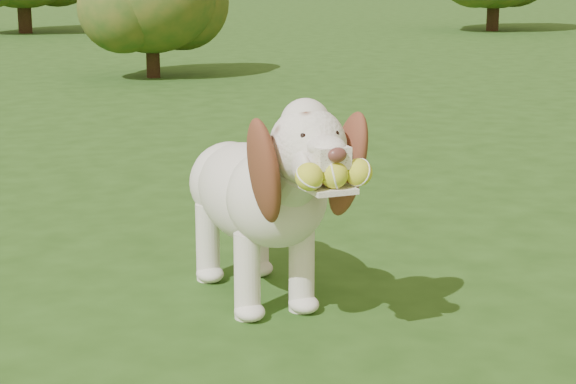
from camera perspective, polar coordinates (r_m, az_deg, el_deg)
name	(u,v)px	position (r m, az deg, el deg)	size (l,w,h in m)	color
ground	(170,370)	(2.68, -7.03, -10.44)	(80.00, 80.00, 0.00)	#214213
dog	(262,189)	(3.05, -1.58, 0.17)	(0.38, 1.10, 0.72)	silver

